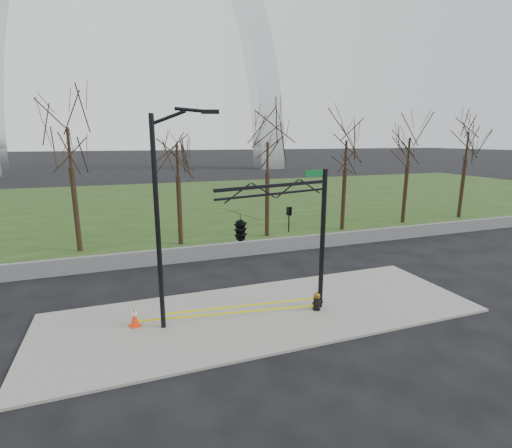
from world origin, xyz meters
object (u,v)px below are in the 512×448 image
object	(u,v)px
street_light	(163,209)
traffic_signal_mast	(258,224)
traffic_cone	(134,317)
fire_hydrant	(317,301)

from	to	relation	value
street_light	traffic_signal_mast	xyz separation A→B (m)	(3.20, -1.19, -0.55)
traffic_cone	traffic_signal_mast	world-z (taller)	traffic_signal_mast
fire_hydrant	traffic_signal_mast	xyz separation A→B (m)	(-2.85, -0.59, 3.68)
street_light	traffic_signal_mast	bearing A→B (deg)	-3.29
traffic_cone	street_light	bearing A→B (deg)	-22.69
fire_hydrant	traffic_cone	distance (m)	7.38
street_light	traffic_signal_mast	world-z (taller)	street_light
traffic_cone	street_light	distance (m)	4.44
fire_hydrant	traffic_cone	xyz separation A→B (m)	(-7.29, 1.11, -0.00)
traffic_signal_mast	fire_hydrant	bearing A→B (deg)	-2.90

